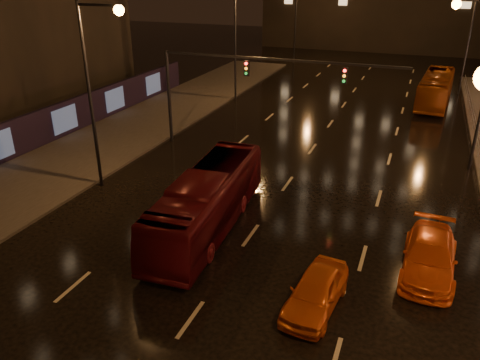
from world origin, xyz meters
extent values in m
plane|color=black|center=(0.00, 20.00, 0.00)|extent=(140.00, 140.00, 0.00)
cube|color=#38332D|center=(-13.50, 15.00, 0.07)|extent=(7.00, 70.00, 0.15)
cylinder|color=black|center=(-9.60, 20.00, 3.10)|extent=(0.22, 0.22, 6.20)
cube|color=black|center=(-2.00, 20.00, 6.10)|extent=(15.20, 0.14, 0.14)
cube|color=black|center=(-4.00, 20.00, 5.45)|extent=(0.32, 0.18, 0.95)
cube|color=black|center=(2.00, 20.00, 5.45)|extent=(0.32, 0.18, 0.95)
sphere|color=#FF1E19|center=(-4.00, 19.88, 5.75)|extent=(0.18, 0.18, 0.18)
cylinder|color=#99999E|center=(10.20, 44.00, 0.65)|extent=(0.04, 0.04, 1.00)
imported|color=#4E0B10|center=(-2.09, 9.97, 1.39)|extent=(3.02, 10.15, 2.79)
imported|color=#8A3B0D|center=(7.39, 37.13, 1.40)|extent=(3.09, 10.17, 2.79)
imported|color=#D15413|center=(3.83, 6.22, 0.67)|extent=(1.97, 4.06, 1.34)
imported|color=#E65815|center=(7.52, 10.00, 0.71)|extent=(2.13, 4.93, 1.41)
camera|label=1|loc=(6.23, -7.20, 11.04)|focal=35.00mm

